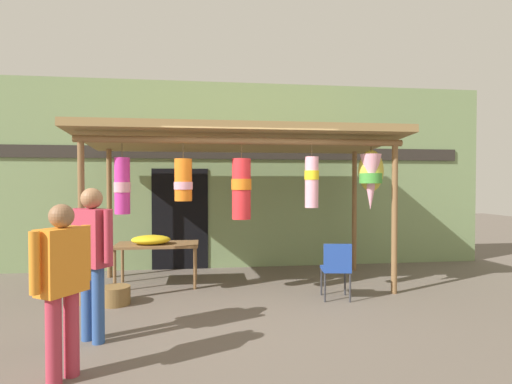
{
  "coord_description": "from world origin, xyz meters",
  "views": [
    {
      "loc": [
        -0.67,
        -5.7,
        1.71
      ],
      "look_at": [
        0.21,
        1.08,
        1.56
      ],
      "focal_mm": 28.07,
      "sensor_mm": 36.0,
      "label": 1
    }
  ],
  "objects_px": {
    "customer_foreground": "(62,277)",
    "vendor_in_orange": "(92,251)",
    "display_table": "(157,248)",
    "flower_heap_on_table": "(152,240)",
    "wicker_basket_by_table": "(116,295)",
    "folding_chair": "(336,266)"
  },
  "relations": [
    {
      "from": "display_table",
      "to": "vendor_in_orange",
      "type": "relative_size",
      "value": 0.81
    },
    {
      "from": "wicker_basket_by_table",
      "to": "folding_chair",
      "type": "bearing_deg",
      "value": -3.51
    },
    {
      "from": "flower_heap_on_table",
      "to": "display_table",
      "type": "bearing_deg",
      "value": 46.27
    },
    {
      "from": "flower_heap_on_table",
      "to": "wicker_basket_by_table",
      "type": "distance_m",
      "value": 1.18
    },
    {
      "from": "display_table",
      "to": "folding_chair",
      "type": "bearing_deg",
      "value": -23.72
    },
    {
      "from": "vendor_in_orange",
      "to": "customer_foreground",
      "type": "distance_m",
      "value": 0.85
    },
    {
      "from": "flower_heap_on_table",
      "to": "folding_chair",
      "type": "distance_m",
      "value": 2.99
    },
    {
      "from": "flower_heap_on_table",
      "to": "folding_chair",
      "type": "bearing_deg",
      "value": -21.63
    },
    {
      "from": "flower_heap_on_table",
      "to": "vendor_in_orange",
      "type": "height_order",
      "value": "vendor_in_orange"
    },
    {
      "from": "customer_foreground",
      "to": "flower_heap_on_table",
      "type": "bearing_deg",
      "value": 83.29
    },
    {
      "from": "vendor_in_orange",
      "to": "folding_chair",
      "type": "bearing_deg",
      "value": 20.1
    },
    {
      "from": "folding_chair",
      "to": "wicker_basket_by_table",
      "type": "xyz_separation_m",
      "value": [
        -3.16,
        0.19,
        -0.37
      ]
    },
    {
      "from": "folding_chair",
      "to": "vendor_in_orange",
      "type": "height_order",
      "value": "vendor_in_orange"
    },
    {
      "from": "display_table",
      "to": "flower_heap_on_table",
      "type": "xyz_separation_m",
      "value": [
        -0.08,
        -0.08,
        0.15
      ]
    },
    {
      "from": "display_table",
      "to": "vendor_in_orange",
      "type": "bearing_deg",
      "value": -100.25
    },
    {
      "from": "folding_chair",
      "to": "wicker_basket_by_table",
      "type": "distance_m",
      "value": 3.18
    },
    {
      "from": "wicker_basket_by_table",
      "to": "customer_foreground",
      "type": "xyz_separation_m",
      "value": [
        0.02,
        -2.18,
        0.77
      ]
    },
    {
      "from": "display_table",
      "to": "folding_chair",
      "type": "relative_size",
      "value": 1.6
    },
    {
      "from": "flower_heap_on_table",
      "to": "customer_foreground",
      "type": "distance_m",
      "value": 3.11
    },
    {
      "from": "display_table",
      "to": "folding_chair",
      "type": "distance_m",
      "value": 2.94
    },
    {
      "from": "display_table",
      "to": "vendor_in_orange",
      "type": "height_order",
      "value": "vendor_in_orange"
    },
    {
      "from": "customer_foreground",
      "to": "vendor_in_orange",
      "type": "bearing_deg",
      "value": 88.41
    }
  ]
}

